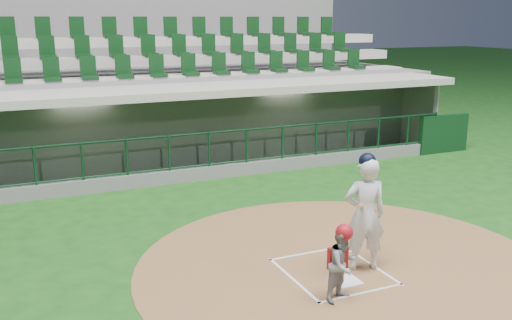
{
  "coord_description": "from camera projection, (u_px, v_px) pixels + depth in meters",
  "views": [
    {
      "loc": [
        -4.75,
        -7.85,
        4.15
      ],
      "look_at": [
        -0.13,
        2.6,
        1.3
      ],
      "focal_mm": 40.0,
      "sensor_mm": 36.0,
      "label": 1
    }
  ],
  "objects": [
    {
      "name": "dugout_structure",
      "position": [
        189.0,
        131.0,
        16.58
      ],
      "size": [
        16.4,
        3.7,
        3.0
      ],
      "color": "slate",
      "rests_on": "ground"
    },
    {
      "name": "batter_box_chalk",
      "position": [
        333.0,
        271.0,
        9.57
      ],
      "size": [
        1.55,
        1.8,
        0.01
      ],
      "color": "white",
      "rests_on": "ground"
    },
    {
      "name": "home_plate",
      "position": [
        346.0,
        281.0,
        9.21
      ],
      "size": [
        0.43,
        0.43,
        0.02
      ],
      "primitive_type": "cube",
      "color": "white",
      "rests_on": "dirt_circle"
    },
    {
      "name": "dirt_circle",
      "position": [
        345.0,
        267.0,
        9.78
      ],
      "size": [
        7.2,
        7.2,
        0.01
      ],
      "primitive_type": "cylinder",
      "color": "brown",
      "rests_on": "ground"
    },
    {
      "name": "ground",
      "position": [
        324.0,
        266.0,
        9.84
      ],
      "size": [
        120.0,
        120.0,
        0.0
      ],
      "primitive_type": "plane",
      "color": "#144413",
      "rests_on": "ground"
    },
    {
      "name": "catcher",
      "position": [
        343.0,
        262.0,
        8.51
      ],
      "size": [
        0.65,
        0.58,
        1.2
      ],
      "color": "gray",
      "rests_on": "dirt_circle"
    },
    {
      "name": "batter",
      "position": [
        365.0,
        213.0,
        9.46
      ],
      "size": [
        0.94,
        0.97,
        2.02
      ],
      "color": "silver",
      "rests_on": "dirt_circle"
    },
    {
      "name": "seating_deck",
      "position": [
        160.0,
        101.0,
        19.17
      ],
      "size": [
        17.0,
        6.72,
        5.15
      ],
      "color": "slate",
      "rests_on": "ground"
    }
  ]
}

